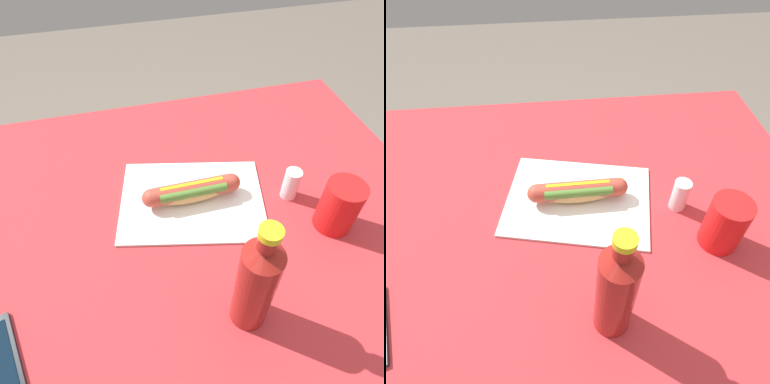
# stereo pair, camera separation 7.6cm
# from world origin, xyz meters

# --- Properties ---
(ground_plane) EXTENTS (6.00, 6.00, 0.00)m
(ground_plane) POSITION_xyz_m (0.00, 0.00, 0.00)
(ground_plane) COLOR #6B6056
(ground_plane) RESTS_ON ground
(dining_table) EXTENTS (1.11, 0.88, 0.77)m
(dining_table) POSITION_xyz_m (0.00, 0.00, 0.63)
(dining_table) COLOR brown
(dining_table) RESTS_ON ground
(paper_wrapper) EXTENTS (0.37, 0.30, 0.01)m
(paper_wrapper) POSITION_xyz_m (-0.01, -0.03, 0.77)
(paper_wrapper) COLOR white
(paper_wrapper) RESTS_ON dining_table
(hot_dog) EXTENTS (0.22, 0.05, 0.05)m
(hot_dog) POSITION_xyz_m (-0.01, -0.03, 0.80)
(hot_dog) COLOR tan
(hot_dog) RESTS_ON paper_wrapper
(soda_bottle) EXTENTS (0.06, 0.06, 0.25)m
(soda_bottle) POSITION_xyz_m (-0.04, 0.25, 0.88)
(soda_bottle) COLOR maroon
(soda_bottle) RESTS_ON dining_table
(drinking_cup) EXTENTS (0.08, 0.08, 0.12)m
(drinking_cup) POSITION_xyz_m (-0.28, 0.10, 0.82)
(drinking_cup) COLOR red
(drinking_cup) RESTS_ON dining_table
(salt_shaker) EXTENTS (0.04, 0.04, 0.08)m
(salt_shaker) POSITION_xyz_m (-0.23, 0.01, 0.80)
(salt_shaker) COLOR silver
(salt_shaker) RESTS_ON dining_table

